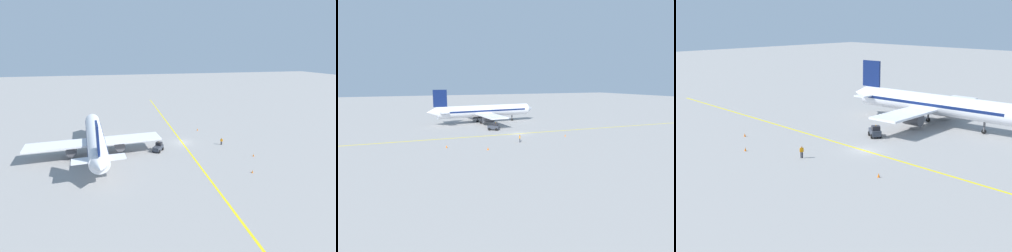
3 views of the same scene
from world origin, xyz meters
The scene contains 8 objects.
ground_plane centered at (0.00, 0.00, 0.00)m, with size 400.00×400.00×0.00m, color gray.
apron_yellow_centreline centered at (0.00, 0.00, 0.00)m, with size 0.40×120.00×0.01m, color yellow.
airplane_at_gate centered at (-20.44, -2.95, 3.71)m, with size 28.31×35.54×10.60m.
baggage_tug_dark centered at (-6.89, -4.22, 0.90)m, with size 2.97×3.31×2.11m.
ground_crew_worker centered at (8.76, -3.70, 0.91)m, with size 0.54×0.34×1.68m.
traffic_cone_near_nose centered at (7.88, -19.16, 0.28)m, with size 0.32×0.32×0.55m, color orange.
traffic_cone_mid_apron centered at (12.39, -12.04, 0.28)m, with size 0.32×0.32×0.55m, color orange.
traffic_cone_by_wingtip centered at (7.17, 8.91, 0.28)m, with size 0.32×0.32×0.55m, color orange.
Camera 3 is at (47.67, 44.11, 19.07)m, focal length 50.00 mm.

